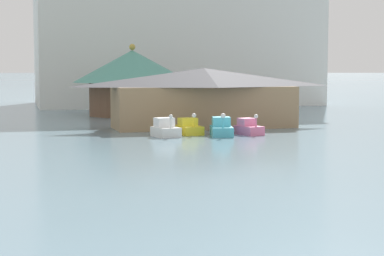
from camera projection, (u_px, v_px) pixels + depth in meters
The scene contains 7 objects.
pedal_boat_white at pixel (165, 129), 48.75m from camera, with size 2.07×2.52×1.77m.
pedal_boat_yellow at pixel (189, 128), 50.37m from camera, with size 1.84×2.62×1.75m.
pedal_boat_cyan at pixel (221, 128), 49.31m from camera, with size 2.17×3.14×1.85m.
pedal_boat_pink at pixel (248, 128), 50.36m from camera, with size 1.95×2.65×1.67m.
boathouse at pixel (204, 97), 56.14m from camera, with size 17.09×5.91×5.24m.
green_roof_pavilion at pixel (133, 78), 71.29m from camera, with size 13.25×13.25×7.97m.
background_building_block at pixel (174, 11), 94.15m from camera, with size 40.77×20.35×27.51m.
Camera 1 is at (-8.13, -11.20, 5.12)m, focal length 59.70 mm.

